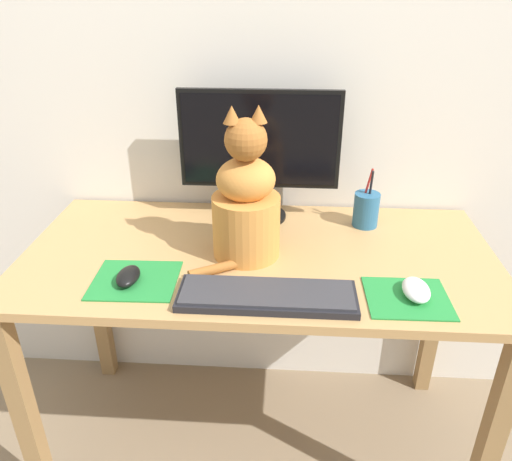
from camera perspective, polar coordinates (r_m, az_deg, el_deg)
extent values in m
plane|color=#847056|center=(1.89, 0.24, -22.41)|extent=(12.00, 12.00, 0.00)
cube|color=silver|center=(1.58, 1.18, 20.37)|extent=(7.00, 0.04, 2.50)
cube|color=tan|center=(1.41, 0.30, -2.94)|extent=(1.32, 0.65, 0.02)
cube|color=olive|center=(1.59, -24.81, -18.81)|extent=(0.05, 0.05, 0.72)
cube|color=olive|center=(1.53, 25.21, -21.07)|extent=(0.05, 0.05, 0.72)
cube|color=olive|center=(1.98, -17.66, -7.34)|extent=(0.05, 0.05, 0.72)
cube|color=olive|center=(1.93, 19.81, -8.66)|extent=(0.05, 0.05, 0.72)
cylinder|color=black|center=(1.61, 0.39, 1.73)|extent=(0.17, 0.17, 0.01)
cylinder|color=black|center=(1.58, 0.40, 3.49)|extent=(0.04, 0.04, 0.10)
cube|color=black|center=(1.51, 0.42, 10.34)|extent=(0.48, 0.02, 0.30)
cube|color=black|center=(1.50, 0.40, 10.23)|extent=(0.46, 0.00, 0.27)
cube|color=black|center=(1.21, 1.27, -7.51)|extent=(0.43, 0.14, 0.02)
cube|color=#333338|center=(1.20, 1.27, -7.05)|extent=(0.41, 0.12, 0.01)
cube|color=#238438|center=(1.32, -13.63, -5.53)|extent=(0.22, 0.19, 0.00)
cube|color=#238438|center=(1.27, 16.92, -7.39)|extent=(0.20, 0.18, 0.00)
ellipsoid|color=black|center=(1.30, -14.40, -5.08)|extent=(0.06, 0.10, 0.03)
ellipsoid|color=white|center=(1.27, 17.83, -6.47)|extent=(0.06, 0.11, 0.03)
cylinder|color=#D6893D|center=(1.36, -1.12, 0.53)|extent=(0.21, 0.21, 0.17)
ellipsoid|color=#D6893D|center=(1.30, -1.17, 5.84)|extent=(0.18, 0.16, 0.12)
sphere|color=#A36028|center=(1.25, -1.17, 10.33)|extent=(0.13, 0.13, 0.11)
cone|color=#A36028|center=(1.23, -2.79, 13.11)|extent=(0.05, 0.05, 0.04)
cone|color=#A36028|center=(1.24, 0.39, 13.20)|extent=(0.05, 0.05, 0.04)
cylinder|color=#A36028|center=(1.32, -2.78, -3.94)|extent=(0.22, 0.14, 0.03)
cylinder|color=#286089|center=(1.57, 12.46, 2.34)|extent=(0.08, 0.08, 0.11)
cylinder|color=red|center=(1.55, 12.49, 4.47)|extent=(0.03, 0.02, 0.14)
cylinder|color=black|center=(1.55, 12.91, 4.33)|extent=(0.01, 0.02, 0.14)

